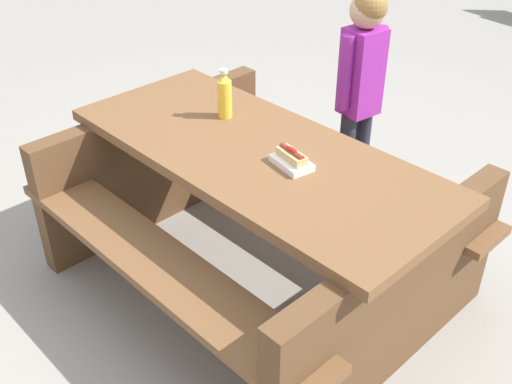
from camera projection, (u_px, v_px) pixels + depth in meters
ground_plane at (256, 279)px, 3.08m from camera, size 30.00×30.00×0.00m
picnic_table at (256, 206)px, 2.83m from camera, size 2.09×1.80×0.75m
soda_bottle at (225, 95)px, 2.86m from camera, size 0.07×0.07×0.24m
hotdog_tray at (292, 159)px, 2.52m from camera, size 0.21×0.17×0.08m
child_in_coat at (362, 73)px, 3.27m from camera, size 0.23×0.29×1.24m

